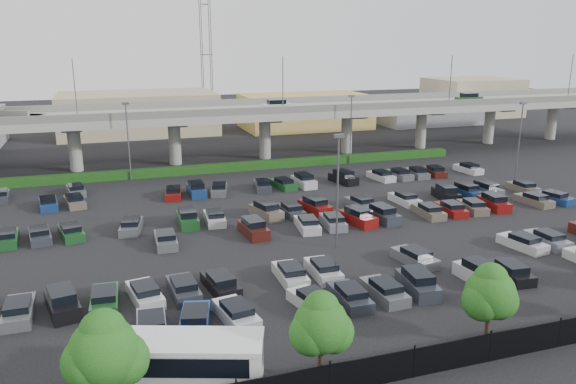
{
  "coord_description": "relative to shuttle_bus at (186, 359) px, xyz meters",
  "views": [
    {
      "loc": [
        -19.25,
        -51.67,
        18.05
      ],
      "look_at": [
        -0.42,
        4.45,
        2.0
      ],
      "focal_mm": 35.0,
      "sensor_mm": 36.0,
      "label": 1
    }
  ],
  "objects": [
    {
      "name": "overpass",
      "position": [
        15.74,
        56.53,
        5.51
      ],
      "size": [
        150.0,
        13.0,
        15.8
      ],
      "color": "#999991",
      "rests_on": "ground"
    },
    {
      "name": "distant_buildings",
      "position": [
        28.32,
        86.35,
        2.28
      ],
      "size": [
        138.0,
        24.0,
        9.0
      ],
      "color": "slate",
      "rests_on": "ground"
    },
    {
      "name": "shuttle_bus",
      "position": [
        0.0,
        0.0,
        0.0
      ],
      "size": [
        8.82,
        5.45,
        2.68
      ],
      "color": "white",
      "rests_on": "ground"
    },
    {
      "name": "fence",
      "position": [
        15.89,
        -3.46,
        -0.56
      ],
      "size": [
        70.0,
        0.1,
        2.0
      ],
      "color": "black",
      "rests_on": "ground"
    },
    {
      "name": "light_poles",
      "position": [
        11.82,
        26.54,
        4.78
      ],
      "size": [
        66.9,
        48.38,
        10.3
      ],
      "color": "#515157",
      "rests_on": "ground"
    },
    {
      "name": "tree_row",
      "position": [
        16.65,
        -1.99,
        2.06
      ],
      "size": [
        65.07,
        3.66,
        5.94
      ],
      "color": "#332316",
      "rests_on": "ground"
    },
    {
      "name": "comm_tower",
      "position": [
        19.95,
        98.54,
        14.15
      ],
      "size": [
        2.4,
        2.4,
        30.0
      ],
      "color": "#515157",
      "rests_on": "ground"
    },
    {
      "name": "parked_cars",
      "position": [
        17.38,
        20.94,
        -0.86
      ],
      "size": [
        63.11,
        41.67,
        1.67
      ],
      "color": "black",
      "rests_on": "ground"
    },
    {
      "name": "ground",
      "position": [
        15.95,
        24.54,
        -1.46
      ],
      "size": [
        280.0,
        280.0,
        0.0
      ],
      "primitive_type": "plane",
      "color": "black"
    },
    {
      "name": "hedge",
      "position": [
        15.95,
        49.54,
        -0.91
      ],
      "size": [
        66.0,
        1.6,
        1.1
      ],
      "primitive_type": "cube",
      "color": "#154012",
      "rests_on": "ground"
    }
  ]
}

